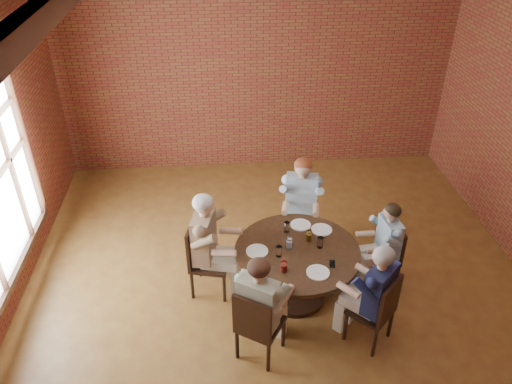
{
  "coord_description": "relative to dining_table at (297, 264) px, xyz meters",
  "views": [
    {
      "loc": [
        -0.71,
        -4.46,
        4.52
      ],
      "look_at": [
        -0.23,
        1.0,
        0.98
      ],
      "focal_mm": 35.0,
      "sensor_mm": 36.0,
      "label": 1
    }
  ],
  "objects": [
    {
      "name": "chair_c",
      "position": [
        -1.13,
        0.27,
        -0.0
      ],
      "size": [
        0.56,
        0.56,
        0.98
      ],
      "rotation": [
        0.0,
        0.0,
        1.34
      ],
      "color": "black",
      "rests_on": "floor"
    },
    {
      "name": "diner_e",
      "position": [
        0.72,
        -0.72,
        0.14
      ],
      "size": [
        0.83,
        0.83,
        1.33
      ],
      "primitive_type": null,
      "rotation": [
        0.0,
        0.0,
        3.93
      ],
      "color": "#161B3F",
      "rests_on": "floor"
    },
    {
      "name": "glass_f",
      "position": [
        -0.21,
        -0.35,
        0.29
      ],
      "size": [
        0.07,
        0.07,
        0.14
      ],
      "primitive_type": "cylinder",
      "color": "white",
      "rests_on": "dining_table"
    },
    {
      "name": "chair_d",
      "position": [
        -0.56,
        -0.88,
        -0.01
      ],
      "size": [
        0.6,
        0.6,
        0.95
      ],
      "rotation": [
        0.0,
        0.0,
        2.58
      ],
      "color": "black",
      "rests_on": "floor"
    },
    {
      "name": "glass_c",
      "position": [
        -0.08,
        0.37,
        0.29
      ],
      "size": [
        0.07,
        0.07,
        0.14
      ],
      "primitive_type": "cylinder",
      "color": "white",
      "rests_on": "dining_table"
    },
    {
      "name": "glass_d",
      "position": [
        -0.09,
        0.06,
        0.29
      ],
      "size": [
        0.07,
        0.07,
        0.14
      ],
      "primitive_type": "cylinder",
      "color": "white",
      "rests_on": "dining_table"
    },
    {
      "name": "plate_b",
      "position": [
        0.12,
        0.48,
        0.23
      ],
      "size": [
        0.26,
        0.26,
        0.01
      ],
      "primitive_type": "cylinder",
      "color": "white",
      "rests_on": "dining_table"
    },
    {
      "name": "diner_b",
      "position": [
        0.21,
        1.02,
        0.16
      ],
      "size": [
        0.68,
        0.78,
        1.38
      ],
      "primitive_type": null,
      "rotation": [
        0.0,
        0.0,
        -0.2
      ],
      "color": "#9AB2C5",
      "rests_on": "floor"
    },
    {
      "name": "ceiling_beam",
      "position": [
        -2.62,
        -0.05,
        2.74
      ],
      "size": [
        0.22,
        6.9,
        0.26
      ],
      "primitive_type": "cube",
      "color": "black",
      "rests_on": "ceiling"
    },
    {
      "name": "diner_d",
      "position": [
        -0.51,
        -0.81,
        0.15
      ],
      "size": [
        0.81,
        0.85,
        1.36
      ],
      "primitive_type": null,
      "rotation": [
        0.0,
        0.0,
        2.58
      ],
      "color": "tan",
      "rests_on": "floor"
    },
    {
      "name": "glass_b",
      "position": [
        0.16,
        0.18,
        0.29
      ],
      "size": [
        0.07,
        0.07,
        0.14
      ],
      "primitive_type": "cylinder",
      "color": "white",
      "rests_on": "dining_table"
    },
    {
      "name": "chair_a",
      "position": [
        1.17,
        0.14,
        -0.04
      ],
      "size": [
        0.42,
        0.42,
        0.88
      ],
      "rotation": [
        0.0,
        0.0,
        -1.45
      ],
      "color": "black",
      "rests_on": "floor"
    },
    {
      "name": "diner_a",
      "position": [
        1.1,
        0.13,
        0.09
      ],
      "size": [
        0.63,
        0.54,
        1.23
      ],
      "primitive_type": null,
      "rotation": [
        0.0,
        0.0,
        -1.45
      ],
      "color": "teal",
      "rests_on": "floor"
    },
    {
      "name": "wall_back",
      "position": [
        -0.17,
        3.45,
        1.17
      ],
      "size": [
        7.0,
        0.0,
        7.0
      ],
      "primitive_type": "plane",
      "rotation": [
        1.57,
        0.0,
        0.0
      ],
      "color": "brown",
      "rests_on": "ground"
    },
    {
      "name": "glass_e",
      "position": [
        -0.23,
        -0.09,
        0.29
      ],
      "size": [
        0.07,
        0.07,
        0.14
      ],
      "primitive_type": "cylinder",
      "color": "white",
      "rests_on": "dining_table"
    },
    {
      "name": "smartphone",
      "position": [
        0.36,
        -0.28,
        0.23
      ],
      "size": [
        0.09,
        0.14,
        0.01
      ],
      "primitive_type": "cube",
      "rotation": [
        0.0,
        0.0,
        -0.17
      ],
      "color": "black",
      "rests_on": "dining_table"
    },
    {
      "name": "plate_d",
      "position": [
        0.17,
        -0.41,
        0.23
      ],
      "size": [
        0.26,
        0.26,
        0.01
      ],
      "primitive_type": "cylinder",
      "color": "white",
      "rests_on": "dining_table"
    },
    {
      "name": "plate_a",
      "position": [
        0.36,
        0.36,
        0.23
      ],
      "size": [
        0.26,
        0.26,
        0.01
      ],
      "primitive_type": "cylinder",
      "color": "white",
      "rests_on": "dining_table"
    },
    {
      "name": "diner_c",
      "position": [
        -1.03,
        0.24,
        0.18
      ],
      "size": [
        0.82,
        0.72,
        1.41
      ],
      "primitive_type": null,
      "rotation": [
        0.0,
        0.0,
        1.34
      ],
      "color": "brown",
      "rests_on": "floor"
    },
    {
      "name": "chair_e",
      "position": [
        0.78,
        -0.78,
        -0.02
      ],
      "size": [
        0.6,
        0.6,
        0.94
      ],
      "rotation": [
        0.0,
        0.0,
        3.93
      ],
      "color": "black",
      "rests_on": "floor"
    },
    {
      "name": "plate_c",
      "position": [
        -0.48,
        0.02,
        0.23
      ],
      "size": [
        0.26,
        0.26,
        0.01
      ],
      "primitive_type": "cylinder",
      "color": "white",
      "rests_on": "dining_table"
    },
    {
      "name": "floor",
      "position": [
        -0.17,
        -0.05,
        -0.53
      ],
      "size": [
        7.0,
        7.0,
        0.0
      ],
      "primitive_type": "plane",
      "color": "olive",
      "rests_on": "ground"
    },
    {
      "name": "chair_b",
      "position": [
        0.23,
        1.11,
        -0.01
      ],
      "size": [
        0.53,
        0.53,
        0.96
      ],
      "rotation": [
        0.0,
        0.0,
        -0.2
      ],
      "color": "black",
      "rests_on": "floor"
    },
    {
      "name": "glass_a",
      "position": [
        0.27,
        0.04,
        0.29
      ],
      "size": [
        0.07,
        0.07,
        0.14
      ],
      "primitive_type": "cylinder",
      "color": "white",
      "rests_on": "dining_table"
    },
    {
      "name": "dining_table",
      "position": [
        0.0,
        0.0,
        0.0
      ],
      "size": [
        1.49,
        1.49,
        0.75
      ],
      "color": "black",
      "rests_on": "floor"
    },
    {
      "name": "ceiling",
      "position": [
        -0.17,
        -0.05,
        2.87
      ],
      "size": [
        7.0,
        7.0,
        0.0
      ],
      "primitive_type": "plane",
      "rotation": [
        3.14,
        0.0,
        0.0
      ],
      "color": "white",
      "rests_on": "wall_back"
    }
  ]
}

